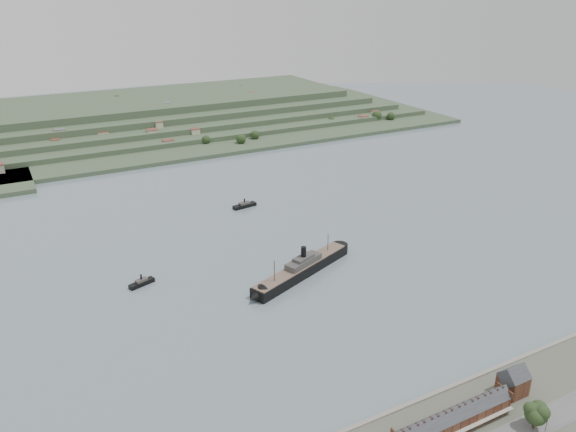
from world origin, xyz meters
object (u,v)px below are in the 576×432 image
terrace_row (453,419)px  tugboat (142,283)px  steamship (299,270)px  fig_tree (538,413)px  gabled_building (513,381)px

terrace_row → tugboat: bearing=113.9°
steamship → tugboat: (-87.13, 34.29, -2.32)m
terrace_row → fig_tree: fig_tree is taller
terrace_row → steamship: size_ratio=0.64×
terrace_row → gabled_building: gabled_building is taller
terrace_row → tugboat: 191.34m
steamship → fig_tree: (19.25, -155.70, 5.41)m
steamship → tugboat: 93.66m
gabled_building → steamship: size_ratio=0.16×
terrace_row → steamship: 141.00m
fig_tree → gabled_building: bearing=66.0°
tugboat → fig_tree: bearing=-60.8°
fig_tree → steamship: bearing=97.0°
steamship → fig_tree: 156.97m
tugboat → terrace_row: bearing=-66.1°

